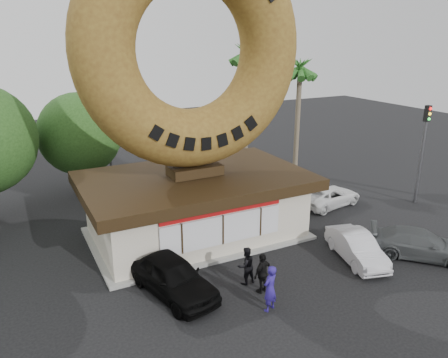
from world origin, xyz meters
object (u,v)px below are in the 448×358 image
car_silver (357,247)px  donut_shop (196,203)px  giant_donut (192,50)px  street_lamp (110,121)px  person_left (270,288)px  person_center (246,266)px  person_right (263,273)px  car_black (172,276)px  car_grey (420,244)px  car_white (329,196)px  traffic_signal (423,142)px

car_silver → donut_shop: bearing=148.1°
giant_donut → street_lamp: 11.27m
giant_donut → person_left: giant_donut is taller
person_center → giant_donut: bearing=-93.0°
giant_donut → street_lamp: (-1.86, 10.00, -4.85)m
giant_donut → person_center: 10.00m
giant_donut → person_right: (0.25, -6.15, -8.46)m
person_left → car_silver: person_left is taller
car_black → car_grey: car_black is taller
giant_donut → car_white: 12.50m
giant_donut → traffic_signal: bearing=-8.2°
giant_donut → car_white: bearing=0.7°
car_black → car_white: bearing=7.9°
giant_donut → car_silver: giant_donut is taller
car_grey → giant_donut: bearing=95.6°
car_grey → donut_shop: bearing=95.6°
car_silver → car_white: bearing=74.9°
donut_shop → street_lamp: bearing=100.5°
person_left → person_center: (0.14, 2.05, -0.11)m
giant_donut → car_black: giant_donut is taller
street_lamp → car_silver: size_ratio=2.03×
person_left → car_black: size_ratio=0.40×
donut_shop → car_white: donut_shop is taller
giant_donut → person_right: 10.46m
traffic_signal → car_black: size_ratio=1.32×
giant_donut → person_center: size_ratio=6.71×
traffic_signal → person_left: size_ratio=3.26×
traffic_signal → person_left: bearing=-159.5°
traffic_signal → car_black: bearing=-171.4°
person_left → car_black: bearing=-65.4°
person_center → car_grey: bearing=165.8°
person_center → car_black: size_ratio=0.36×
person_center → person_right: person_right is taller
person_right → car_silver: person_right is taller
person_right → car_white: 10.71m
donut_shop → car_silver: size_ratio=2.84×
car_white → donut_shop: bearing=81.3°
car_silver → person_left: bearing=-151.0°
person_center → car_black: person_center is taller
street_lamp → car_silver: bearing=-65.0°
traffic_signal → car_white: (-5.06, 2.11, -3.28)m
car_grey → car_white: car_grey is taller
car_black → car_silver: bearing=-21.9°
street_lamp → traffic_signal: size_ratio=1.32×
street_lamp → person_center: (1.83, -15.26, -3.66)m
street_lamp → car_black: size_ratio=1.74×
car_grey → person_left: bearing=137.5°
donut_shop → person_right: 6.20m
car_silver → car_grey: (2.88, -1.12, 0.01)m
traffic_signal → person_right: traffic_signal is taller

